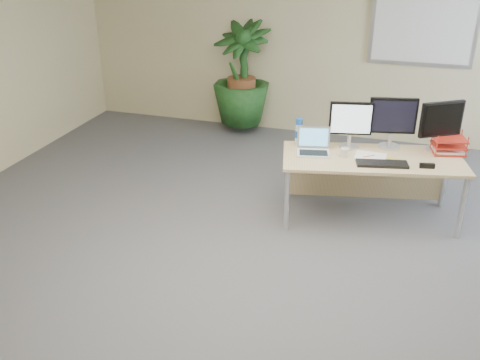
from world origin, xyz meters
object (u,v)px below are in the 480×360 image
(monitor_left, at_px, (351,122))
(laptop, at_px, (314,146))
(floor_plant, at_px, (241,81))
(monitor_right, at_px, (392,120))
(desk, at_px, (370,166))

(monitor_left, xyz_separation_m, laptop, (-0.32, -0.22, -0.21))
(floor_plant, bearing_deg, monitor_right, -38.99)
(desk, height_order, monitor_right, monitor_right)
(monitor_right, distance_m, laptop, 0.83)
(monitor_left, bearing_deg, floor_plant, 133.13)
(floor_plant, relative_size, monitor_left, 3.16)
(desk, distance_m, laptop, 0.61)
(monitor_right, xyz_separation_m, laptop, (-0.72, -0.34, -0.24))
(monitor_right, bearing_deg, floor_plant, 141.01)
(desk, xyz_separation_m, floor_plant, (-1.95, 1.92, 0.22))
(floor_plant, xyz_separation_m, monitor_left, (1.71, -1.82, 0.19))
(desk, bearing_deg, floor_plant, 135.46)
(monitor_left, height_order, laptop, monitor_left)
(floor_plant, distance_m, monitor_left, 2.51)
(laptop, bearing_deg, monitor_right, 25.62)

